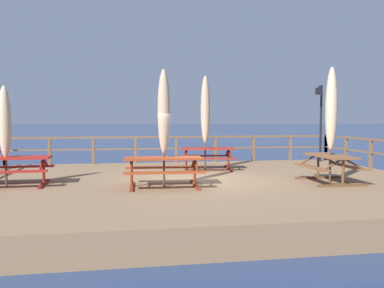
{
  "coord_description": "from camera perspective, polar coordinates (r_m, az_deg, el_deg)",
  "views": [
    {
      "loc": [
        -1.93,
        -10.98,
        2.32
      ],
      "look_at": [
        0.0,
        0.74,
        1.6
      ],
      "focal_mm": 36.28,
      "sensor_mm": 36.0,
      "label": 1
    }
  ],
  "objects": [
    {
      "name": "lamp_post_hooked",
      "position": [
        17.02,
        18.32,
        4.6
      ],
      "size": [
        0.49,
        0.57,
        3.2
      ],
      "color": "black",
      "rests_on": "wooden_deck"
    },
    {
      "name": "patio_umbrella_tall_mid_left",
      "position": [
        11.41,
        19.8,
        4.83
      ],
      "size": [
        0.32,
        0.32,
        3.2
      ],
      "color": "#4C3828",
      "rests_on": "wooden_deck"
    },
    {
      "name": "picnic_table_mid_right",
      "position": [
        11.29,
        -25.56,
        -2.74
      ],
      "size": [
        2.23,
        1.47,
        0.78
      ],
      "color": "maroon",
      "rests_on": "wooden_deck"
    },
    {
      "name": "picnic_table_mid_centre",
      "position": [
        10.11,
        -4.22,
        -3.12
      ],
      "size": [
        2.05,
        1.47,
        0.78
      ],
      "color": "#993819",
      "rests_on": "wooden_deck"
    },
    {
      "name": "patio_umbrella_short_front",
      "position": [
        11.24,
        -25.82,
        2.88
      ],
      "size": [
        0.32,
        0.32,
        2.63
      ],
      "color": "#4C3828",
      "rests_on": "wooden_deck"
    },
    {
      "name": "picnic_table_front_right",
      "position": [
        11.43,
        19.61,
        -2.59
      ],
      "size": [
        1.44,
        1.8,
        0.78
      ],
      "color": "brown",
      "rests_on": "wooden_deck"
    },
    {
      "name": "railing_waterside_far",
      "position": [
        15.92,
        -2.37,
        -0.07
      ],
      "size": [
        13.36,
        0.1,
        1.09
      ],
      "color": "brown",
      "rests_on": "wooden_deck"
    },
    {
      "name": "picnic_table_back_right",
      "position": [
        13.6,
        2.28,
        -1.45
      ],
      "size": [
        1.98,
        1.56,
        0.78
      ],
      "color": "maroon",
      "rests_on": "wooden_deck"
    },
    {
      "name": "patio_umbrella_short_mid",
      "position": [
        10.03,
        -4.17,
        4.68
      ],
      "size": [
        0.32,
        0.32,
        3.04
      ],
      "color": "#4C3828",
      "rests_on": "wooden_deck"
    },
    {
      "name": "ground_plane",
      "position": [
        11.39,
        0.61,
        -8.3
      ],
      "size": [
        600.0,
        600.0,
        0.0
      ],
      "primitive_type": "plane",
      "color": "navy"
    },
    {
      "name": "wooden_deck",
      "position": [
        11.33,
        0.61,
        -6.81
      ],
      "size": [
        13.56,
        9.88,
        0.6
      ],
      "primitive_type": "cube",
      "color": "#846647",
      "rests_on": "ground"
    },
    {
      "name": "patio_umbrella_tall_mid_right",
      "position": [
        13.54,
        1.96,
        4.99
      ],
      "size": [
        0.32,
        0.32,
        3.28
      ],
      "color": "#4C3828",
      "rests_on": "wooden_deck"
    }
  ]
}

